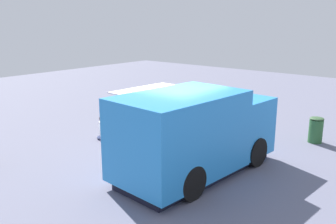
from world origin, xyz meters
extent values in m
plane|color=slate|center=(0.00, 0.00, 0.00)|extent=(40.00, 40.00, 0.00)
cube|color=#2886D7|center=(-1.05, -1.00, 1.28)|extent=(3.57, 2.32, 2.08)
cube|color=#2886D7|center=(1.39, -1.17, 1.06)|extent=(1.61, 2.10, 1.66)
cube|color=black|center=(2.11, -1.23, 1.36)|extent=(0.15, 1.66, 0.63)
cube|color=black|center=(-0.98, 0.05, 1.40)|extent=(1.89, 0.16, 0.73)
cube|color=white|center=(-0.96, 0.34, 2.28)|extent=(2.10, 0.75, 0.03)
cube|color=black|center=(-0.32, -1.05, 0.12)|extent=(4.77, 2.00, 0.23)
cylinder|color=black|center=(1.13, -2.09, 0.43)|extent=(0.86, 0.28, 0.85)
cylinder|color=black|center=(1.26, -0.23, 0.43)|extent=(0.86, 0.28, 0.85)
cylinder|color=black|center=(-1.73, -1.88, 0.43)|extent=(0.86, 0.28, 0.85)
cylinder|color=black|center=(-1.60, -0.03, 0.43)|extent=(0.86, 0.28, 0.85)
ellipsoid|color=navy|center=(-0.03, 3.26, 0.05)|extent=(0.64, 0.67, 0.10)
cube|color=navy|center=(-0.22, 3.13, 0.06)|extent=(0.27, 0.37, 0.11)
cube|color=navy|center=(-0.05, 3.04, 0.06)|extent=(0.27, 0.37, 0.11)
cube|color=silver|center=(-0.03, 3.26, 0.36)|extent=(0.36, 0.41, 0.51)
sphere|color=#D7B08A|center=(-0.03, 3.26, 0.71)|extent=(0.22, 0.22, 0.22)
sphere|color=#462613|center=(-0.03, 3.26, 0.74)|extent=(0.22, 0.22, 0.22)
cube|color=silver|center=(-0.20, 3.19, 0.42)|extent=(0.25, 0.34, 0.27)
cube|color=silver|center=(-0.01, 3.09, 0.42)|extent=(0.25, 0.34, 0.27)
cylinder|color=#DAAE51|center=(-0.19, 2.99, 0.35)|extent=(0.29, 0.36, 0.10)
cube|color=orange|center=(-0.19, 2.99, 0.37)|extent=(0.22, 0.29, 0.02)
cylinder|color=#464B4B|center=(3.08, 1.45, 0.18)|extent=(0.45, 0.45, 0.35)
torus|color=#4E4E4B|center=(3.08, 1.45, 0.34)|extent=(0.47, 0.47, 0.04)
ellipsoid|color=#237538|center=(3.08, 1.45, 0.52)|extent=(0.45, 0.45, 0.39)
sphere|color=#9856BF|center=(3.21, 1.31, 0.54)|extent=(0.07, 0.07, 0.07)
sphere|color=#915AC2|center=(3.05, 1.60, 0.63)|extent=(0.06, 0.06, 0.06)
sphere|color=purple|center=(3.12, 1.62, 0.60)|extent=(0.08, 0.08, 0.08)
sphere|color=#8C52C2|center=(3.20, 1.31, 0.57)|extent=(0.09, 0.09, 0.09)
sphere|color=purple|center=(3.06, 1.63, 0.59)|extent=(0.06, 0.06, 0.06)
sphere|color=purple|center=(3.24, 1.55, 0.56)|extent=(0.08, 0.08, 0.08)
cube|color=#582E24|center=(2.17, 3.49, 0.45)|extent=(1.84, 0.48, 0.06)
cube|color=#292227|center=(1.44, 3.46, 0.21)|extent=(0.10, 0.34, 0.42)
cube|color=#292227|center=(2.90, 3.52, 0.21)|extent=(0.10, 0.34, 0.42)
cylinder|color=#2C5D31|center=(4.39, -2.67, 0.40)|extent=(0.47, 0.47, 0.81)
ellipsoid|color=#355633|center=(4.39, -2.67, 0.85)|extent=(0.48, 0.48, 0.10)
camera|label=1|loc=(-8.20, -6.55, 4.12)|focal=39.55mm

